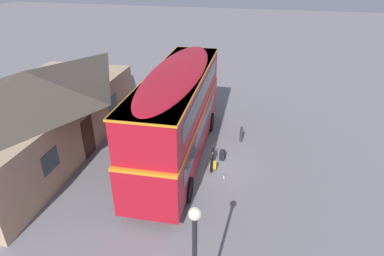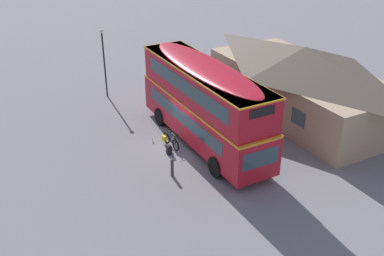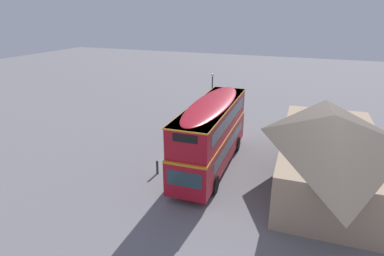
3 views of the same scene
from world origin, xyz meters
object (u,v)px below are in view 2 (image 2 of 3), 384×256
Objects in this scene: touring_bicycle at (170,141)px; water_bottle_clear_plastic at (153,141)px; street_lamp at (104,56)px; kerb_bollard at (172,168)px; water_bottle_blue_sports at (173,155)px; double_decker_bus at (204,101)px; backpack_on_ground at (169,149)px.

water_bottle_clear_plastic is at bearing -141.36° from touring_bicycle.
kerb_bollard is at bearing -0.33° from street_lamp.
water_bottle_clear_plastic is 1.00× the size of water_bottle_blue_sports.
kerb_bollard is (1.74, -0.82, 0.39)m from water_bottle_blue_sports.
touring_bicycle reaches higher than water_bottle_clear_plastic.
double_decker_bus is at bearing 105.89° from water_bottle_blue_sports.
water_bottle_clear_plastic is at bearing 2.62° from street_lamp.
water_bottle_clear_plastic is 2.05m from water_bottle_blue_sports.
kerb_bollard is at bearing -19.55° from backpack_on_ground.
touring_bicycle is 3.01× the size of backpack_on_ground.
street_lamp is at bearing 179.67° from kerb_bollard.
water_bottle_blue_sports is (2.01, 0.40, 0.00)m from water_bottle_clear_plastic.
double_decker_bus is 9.59m from street_lamp.
kerb_bollard reaches higher than water_bottle_blue_sports.
double_decker_bus is 19.07× the size of backpack_on_ground.
water_bottle_clear_plastic is at bearing 173.59° from kerb_bollard.
water_bottle_clear_plastic is (-0.90, -0.72, -0.27)m from touring_bicycle.
kerb_bollard is (2.10, -0.75, 0.21)m from backpack_on_ground.
water_bottle_blue_sports is (0.62, -2.19, -2.54)m from double_decker_bus.
street_lamp is (-8.63, -1.07, 2.60)m from touring_bicycle.
backpack_on_ground is 9.77m from street_lamp.
backpack_on_ground is at bearing 160.45° from kerb_bollard.
water_bottle_blue_sports is at bearing 154.75° from kerb_bollard.
street_lamp is 4.98× the size of kerb_bollard.
kerb_bollard is at bearing -6.41° from water_bottle_clear_plastic.
touring_bicycle is at bearing 38.64° from water_bottle_clear_plastic.
double_decker_bus is at bearing 96.53° from backpack_on_ground.
street_lamp is (-9.74, -0.75, 2.86)m from water_bottle_blue_sports.
kerb_bollard is at bearing -51.92° from double_decker_bus.
backpack_on_ground reaches higher than water_bottle_clear_plastic.
touring_bicycle is at bearing -104.46° from double_decker_bus.
touring_bicycle is at bearing 163.86° from water_bottle_blue_sports.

